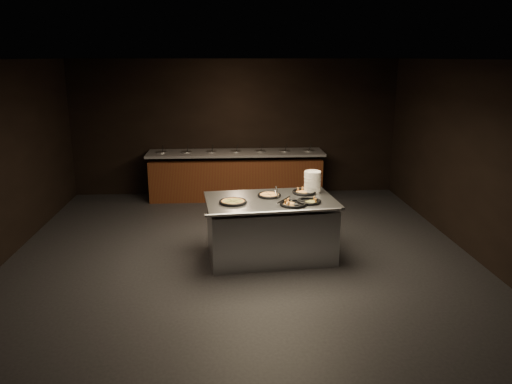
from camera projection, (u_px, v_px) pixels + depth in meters
room at (241, 167)px, 6.93m from camera, size 7.02×8.02×2.92m
salad_bar at (236, 178)px, 10.63m from camera, size 3.70×0.83×1.18m
serving_counter at (270, 229)px, 7.47m from camera, size 2.00×1.39×0.91m
plate_stack at (312, 182)px, 7.70m from camera, size 0.26×0.26×0.33m
pan_veggie_whole at (233, 202)px, 7.15m from camera, size 0.40×0.40×0.04m
pan_cheese_whole at (269, 195)px, 7.49m from camera, size 0.35×0.35×0.04m
pan_cheese_slices_a at (304, 192)px, 7.66m from camera, size 0.37×0.37×0.04m
pan_cheese_slices_b at (293, 204)px, 7.06m from camera, size 0.39×0.39×0.04m
pan_veggie_slices at (309, 201)px, 7.18m from camera, size 0.35×0.35×0.04m
server_left at (276, 193)px, 7.40m from camera, size 0.11×0.33×0.16m
server_right at (287, 201)px, 7.00m from camera, size 0.30×0.09×0.14m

